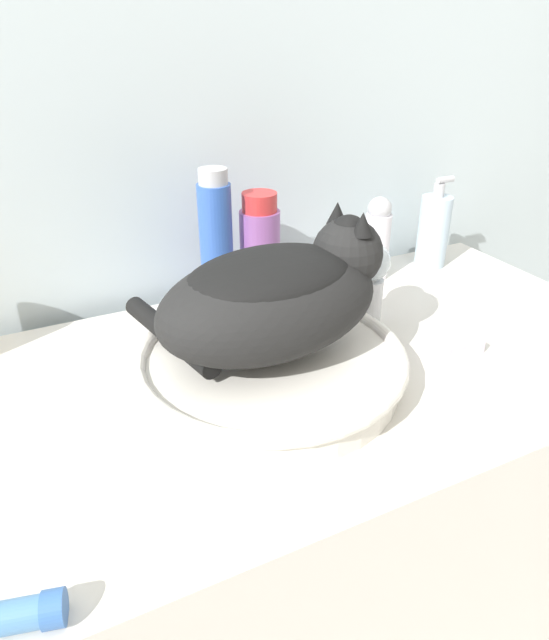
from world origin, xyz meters
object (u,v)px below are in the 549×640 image
(faucet, at_px, (366,277))
(deodorant_stick, at_px, (377,238))
(mouthwash_bottle, at_px, (260,251))
(cat, at_px, (276,294))
(soap_pump_bottle, at_px, (434,230))
(soap_bar, at_px, (457,345))
(shampoo_bottle_tall, at_px, (216,245))

(faucet, relative_size, deodorant_stick, 1.03)
(mouthwash_bottle, bearing_deg, cat, -110.08)
(mouthwash_bottle, xyz_separation_m, soap_pump_bottle, (0.37, -0.00, -0.02))
(faucet, xyz_separation_m, soap_bar, (0.08, -0.13, -0.07))
(cat, height_order, deodorant_stick, cat)
(cat, height_order, mouthwash_bottle, cat)
(deodorant_stick, height_order, shampoo_bottle_tall, shampoo_bottle_tall)
(faucet, height_order, soap_pump_bottle, soap_pump_bottle)
(faucet, bearing_deg, shampoo_bottle_tall, -60.68)
(cat, distance_m, shampoo_bottle_tall, 0.23)
(mouthwash_bottle, bearing_deg, faucet, -54.94)
(mouthwash_bottle, bearing_deg, soap_pump_bottle, -0.00)
(soap_pump_bottle, distance_m, soap_bar, 0.34)
(soap_pump_bottle, bearing_deg, shampoo_bottle_tall, 180.00)
(deodorant_stick, distance_m, soap_bar, 0.30)
(soap_pump_bottle, bearing_deg, mouthwash_bottle, 180.00)
(mouthwash_bottle, height_order, soap_bar, mouthwash_bottle)
(faucet, bearing_deg, cat, 0.38)
(deodorant_stick, relative_size, shampoo_bottle_tall, 0.65)
(cat, height_order, soap_pump_bottle, cat)
(soap_bar, bearing_deg, faucet, 121.25)
(shampoo_bottle_tall, bearing_deg, soap_pump_bottle, -0.00)
(shampoo_bottle_tall, xyz_separation_m, mouthwash_bottle, (0.08, -0.00, -0.02))
(faucet, height_order, mouthwash_bottle, mouthwash_bottle)
(cat, relative_size, soap_pump_bottle, 1.87)
(cat, height_order, soap_bar, cat)
(soap_pump_bottle, xyz_separation_m, soap_bar, (-0.19, -0.28, -0.06))
(cat, relative_size, shampoo_bottle_tall, 1.38)
(cat, xyz_separation_m, shampoo_bottle_tall, (0.01, 0.23, -0.01))
(cat, bearing_deg, shampoo_bottle_tall, 82.54)
(soap_bar, bearing_deg, soap_pump_bottle, 56.91)
(faucet, height_order, soap_bar, faucet)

